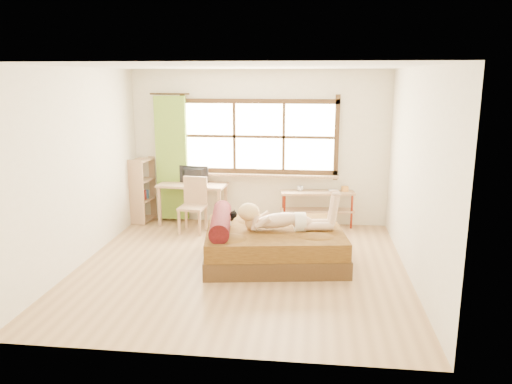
# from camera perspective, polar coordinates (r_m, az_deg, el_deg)

# --- Properties ---
(floor) EXTENTS (4.50, 4.50, 0.00)m
(floor) POSITION_cam_1_polar(r_m,az_deg,el_deg) (6.96, -1.74, -8.65)
(floor) COLOR #9E754C
(floor) RESTS_ON ground
(ceiling) EXTENTS (4.50, 4.50, 0.00)m
(ceiling) POSITION_cam_1_polar(r_m,az_deg,el_deg) (6.47, -1.91, 14.16)
(ceiling) COLOR white
(ceiling) RESTS_ON wall_back
(wall_back) EXTENTS (4.50, 0.00, 4.50)m
(wall_back) POSITION_cam_1_polar(r_m,az_deg,el_deg) (8.79, 0.35, 5.06)
(wall_back) COLOR silver
(wall_back) RESTS_ON floor
(wall_front) EXTENTS (4.50, 0.00, 4.50)m
(wall_front) POSITION_cam_1_polar(r_m,az_deg,el_deg) (4.43, -6.10, -3.09)
(wall_front) COLOR silver
(wall_front) RESTS_ON floor
(wall_left) EXTENTS (0.00, 4.50, 4.50)m
(wall_left) POSITION_cam_1_polar(r_m,az_deg,el_deg) (7.26, -19.68, 2.58)
(wall_left) COLOR silver
(wall_left) RESTS_ON floor
(wall_right) EXTENTS (0.00, 4.50, 4.50)m
(wall_right) POSITION_cam_1_polar(r_m,az_deg,el_deg) (6.64, 17.77, 1.80)
(wall_right) COLOR silver
(wall_right) RESTS_ON floor
(window) EXTENTS (2.80, 0.16, 1.46)m
(window) POSITION_cam_1_polar(r_m,az_deg,el_deg) (8.74, 0.33, 6.07)
(window) COLOR #FFEDBF
(window) RESTS_ON wall_back
(curtain) EXTENTS (0.55, 0.10, 2.20)m
(curtain) POSITION_cam_1_polar(r_m,az_deg,el_deg) (9.00, -9.61, 3.78)
(curtain) COLOR olive
(curtain) RESTS_ON wall_back
(bed) EXTENTS (2.14, 1.81, 0.73)m
(bed) POSITION_cam_1_polar(r_m,az_deg,el_deg) (7.14, 1.70, -5.86)
(bed) COLOR #331F0F
(bed) RESTS_ON floor
(woman) EXTENTS (1.39, 0.58, 0.58)m
(woman) POSITION_cam_1_polar(r_m,az_deg,el_deg) (6.93, 3.32, -2.03)
(woman) COLOR tan
(woman) RESTS_ON bed
(kitten) EXTENTS (0.30, 0.16, 0.23)m
(kitten) POSITION_cam_1_polar(r_m,az_deg,el_deg) (7.22, -3.54, -2.85)
(kitten) COLOR black
(kitten) RESTS_ON bed
(desk) EXTENTS (1.22, 0.64, 0.74)m
(desk) POSITION_cam_1_polar(r_m,az_deg,el_deg) (8.82, -7.26, 0.31)
(desk) COLOR #9D7C55
(desk) RESTS_ON floor
(monitor) EXTENTS (0.53, 0.11, 0.30)m
(monitor) POSITION_cam_1_polar(r_m,az_deg,el_deg) (8.82, -7.23, 1.95)
(monitor) COLOR black
(monitor) RESTS_ON desk
(chair) EXTENTS (0.45, 0.45, 0.93)m
(chair) POSITION_cam_1_polar(r_m,az_deg,el_deg) (8.48, -7.12, -1.08)
(chair) COLOR #9D7C55
(chair) RESTS_ON floor
(pipe_shelf) EXTENTS (1.30, 0.50, 0.72)m
(pipe_shelf) POSITION_cam_1_polar(r_m,az_deg,el_deg) (8.73, 7.10, -1.01)
(pipe_shelf) COLOR #9D7C55
(pipe_shelf) RESTS_ON floor
(cup) EXTENTS (0.12, 0.12, 0.09)m
(cup) POSITION_cam_1_polar(r_m,az_deg,el_deg) (8.68, 5.07, 0.40)
(cup) COLOR gray
(cup) RESTS_ON pipe_shelf
(book) EXTENTS (0.20, 0.25, 0.02)m
(book) POSITION_cam_1_polar(r_m,az_deg,el_deg) (8.69, 8.36, 0.09)
(book) COLOR gray
(book) RESTS_ON pipe_shelf
(bookshelf) EXTENTS (0.35, 0.54, 1.16)m
(bookshelf) POSITION_cam_1_polar(r_m,az_deg,el_deg) (9.18, -12.83, 0.24)
(bookshelf) COLOR #9D7C55
(bookshelf) RESTS_ON floor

